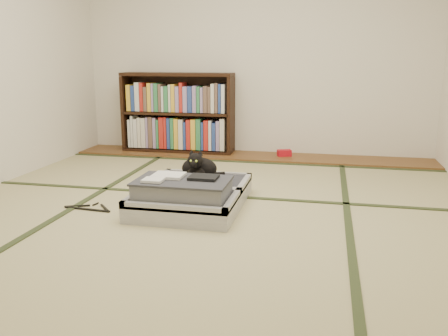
# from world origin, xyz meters

# --- Properties ---
(floor) EXTENTS (4.50, 4.50, 0.00)m
(floor) POSITION_xyz_m (0.00, 0.00, 0.00)
(floor) COLOR tan
(floor) RESTS_ON ground
(wood_strip) EXTENTS (4.00, 0.50, 0.02)m
(wood_strip) POSITION_xyz_m (0.00, 2.00, 0.01)
(wood_strip) COLOR brown
(wood_strip) RESTS_ON ground
(red_item) EXTENTS (0.17, 0.14, 0.07)m
(red_item) POSITION_xyz_m (0.38, 2.03, 0.06)
(red_item) COLOR #B70E1C
(red_item) RESTS_ON wood_strip
(room_shell) EXTENTS (4.50, 4.50, 4.50)m
(room_shell) POSITION_xyz_m (0.00, 0.00, 1.46)
(room_shell) COLOR white
(room_shell) RESTS_ON ground
(tatami_borders) EXTENTS (4.00, 4.50, 0.01)m
(tatami_borders) POSITION_xyz_m (0.00, 0.49, 0.00)
(tatami_borders) COLOR #2D381E
(tatami_borders) RESTS_ON ground
(bookcase) EXTENTS (1.30, 0.30, 0.92)m
(bookcase) POSITION_xyz_m (-0.88, 2.07, 0.45)
(bookcase) COLOR black
(bookcase) RESTS_ON wood_strip
(suitcase) EXTENTS (0.74, 0.99, 0.29)m
(suitcase) POSITION_xyz_m (-0.14, 0.06, 0.10)
(suitcase) COLOR #B6B6BB
(suitcase) RESTS_ON floor
(cat) EXTENTS (0.33, 0.33, 0.27)m
(cat) POSITION_xyz_m (-0.16, 0.35, 0.24)
(cat) COLOR black
(cat) RESTS_ON suitcase
(cable_coil) EXTENTS (0.10, 0.10, 0.02)m
(cable_coil) POSITION_xyz_m (0.02, 0.39, 0.15)
(cable_coil) COLOR white
(cable_coil) RESTS_ON suitcase
(hanger) EXTENTS (0.39, 0.19, 0.01)m
(hanger) POSITION_xyz_m (-0.87, -0.13, 0.01)
(hanger) COLOR black
(hanger) RESTS_ON floor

